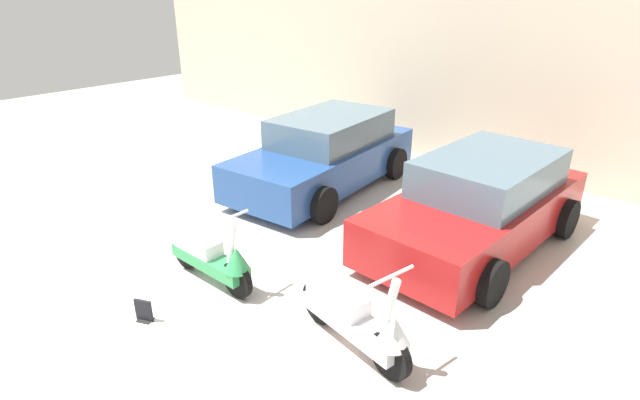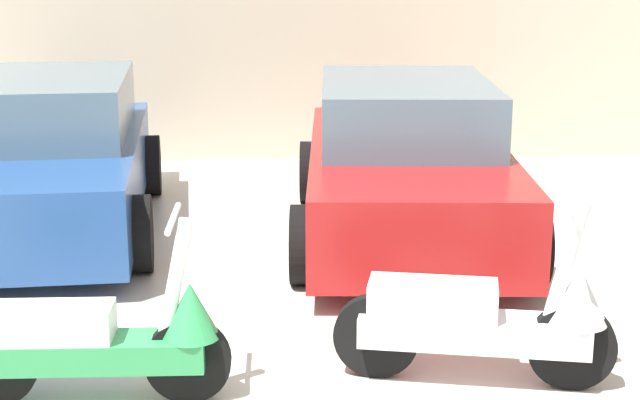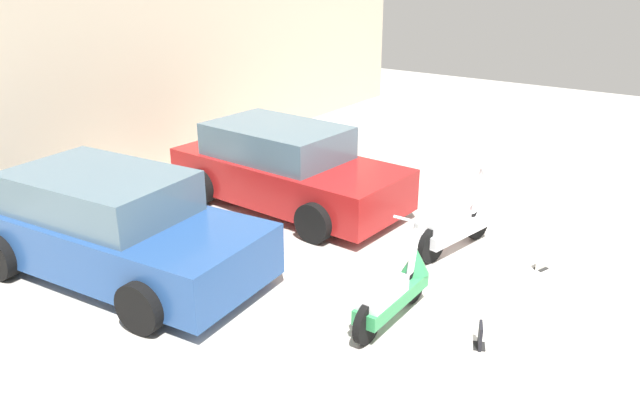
{
  "view_description": "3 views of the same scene",
  "coord_description": "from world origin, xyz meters",
  "px_view_note": "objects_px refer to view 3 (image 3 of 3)",
  "views": [
    {
      "loc": [
        3.97,
        -2.13,
        3.39
      ],
      "look_at": [
        0.28,
        2.13,
        0.94
      ],
      "focal_mm": 28.0,
      "sensor_mm": 36.0,
      "label": 1
    },
    {
      "loc": [
        0.5,
        -3.84,
        2.35
      ],
      "look_at": [
        0.77,
        2.76,
        0.64
      ],
      "focal_mm": 55.0,
      "sensor_mm": 36.0,
      "label": 2
    },
    {
      "loc": [
        -5.73,
        -1.76,
        3.67
      ],
      "look_at": [
        0.2,
        2.43,
        0.86
      ],
      "focal_mm": 35.0,
      "sensor_mm": 36.0,
      "label": 3
    }
  ],
  "objects_px": {
    "scooter_front_right": "(459,222)",
    "car_rear_center": "(286,168)",
    "scooter_front_left": "(395,288)",
    "placard_near_right_scooter": "(542,261)",
    "car_rear_left": "(113,227)",
    "placard_near_left_scooter": "(480,337)"
  },
  "relations": [
    {
      "from": "scooter_front_left",
      "to": "scooter_front_right",
      "type": "height_order",
      "value": "scooter_front_right"
    },
    {
      "from": "car_rear_center",
      "to": "scooter_front_right",
      "type": "bearing_deg",
      "value": 4.53
    },
    {
      "from": "scooter_front_left",
      "to": "placard_near_right_scooter",
      "type": "height_order",
      "value": "scooter_front_left"
    },
    {
      "from": "scooter_front_right",
      "to": "placard_near_right_scooter",
      "type": "bearing_deg",
      "value": -76.96
    },
    {
      "from": "scooter_front_right",
      "to": "car_rear_center",
      "type": "relative_size",
      "value": 0.4
    },
    {
      "from": "placard_near_right_scooter",
      "to": "scooter_front_right",
      "type": "bearing_deg",
      "value": 92.17
    },
    {
      "from": "car_rear_left",
      "to": "placard_near_left_scooter",
      "type": "xyz_separation_m",
      "value": [
        1.07,
        -4.31,
        -0.5
      ]
    },
    {
      "from": "placard_near_right_scooter",
      "to": "car_rear_left",
      "type": "bearing_deg",
      "value": 126.19
    },
    {
      "from": "car_rear_left",
      "to": "placard_near_left_scooter",
      "type": "distance_m",
      "value": 4.47
    },
    {
      "from": "car_rear_center",
      "to": "placard_near_left_scooter",
      "type": "distance_m",
      "value": 4.5
    },
    {
      "from": "car_rear_left",
      "to": "scooter_front_right",
      "type": "bearing_deg",
      "value": 39.11
    },
    {
      "from": "scooter_front_left",
      "to": "car_rear_center",
      "type": "bearing_deg",
      "value": 57.32
    },
    {
      "from": "car_rear_center",
      "to": "placard_near_left_scooter",
      "type": "bearing_deg",
      "value": -22.96
    },
    {
      "from": "scooter_front_right",
      "to": "placard_near_left_scooter",
      "type": "height_order",
      "value": "scooter_front_right"
    },
    {
      "from": "scooter_front_right",
      "to": "placard_near_right_scooter",
      "type": "distance_m",
      "value": 1.15
    },
    {
      "from": "scooter_front_left",
      "to": "placard_near_left_scooter",
      "type": "xyz_separation_m",
      "value": [
        0.02,
        -0.97,
        -0.25
      ]
    },
    {
      "from": "scooter_front_left",
      "to": "car_rear_left",
      "type": "relative_size",
      "value": 0.37
    },
    {
      "from": "car_rear_center",
      "to": "placard_near_right_scooter",
      "type": "distance_m",
      "value": 4.05
    },
    {
      "from": "car_rear_left",
      "to": "placard_near_right_scooter",
      "type": "distance_m",
      "value": 5.36
    },
    {
      "from": "placard_near_left_scooter",
      "to": "scooter_front_right",
      "type": "bearing_deg",
      "value": 29.08
    },
    {
      "from": "car_rear_left",
      "to": "car_rear_center",
      "type": "xyz_separation_m",
      "value": [
        3.03,
        -0.29,
        -0.01
      ]
    },
    {
      "from": "car_rear_center",
      "to": "placard_near_left_scooter",
      "type": "xyz_separation_m",
      "value": [
        -1.96,
        -4.02,
        -0.5
      ]
    }
  ]
}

